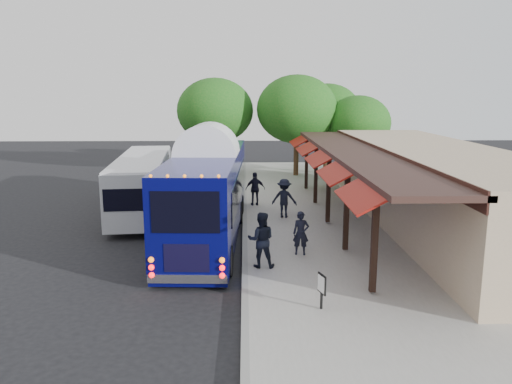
% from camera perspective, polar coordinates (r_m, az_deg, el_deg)
% --- Properties ---
extents(ground, '(90.00, 90.00, 0.00)m').
position_cam_1_polar(ground, '(18.65, -1.43, -7.30)').
color(ground, black).
rests_on(ground, ground).
extents(sidewalk, '(10.00, 40.00, 0.15)m').
position_cam_1_polar(sidewalk, '(22.99, 11.17, -3.71)').
color(sidewalk, '#9E9B93').
rests_on(sidewalk, ground).
extents(curb, '(0.20, 40.00, 0.16)m').
position_cam_1_polar(curb, '(22.45, -1.29, -3.86)').
color(curb, gray).
rests_on(curb, ground).
extents(station_shelter, '(8.15, 20.00, 3.60)m').
position_cam_1_polar(station_shelter, '(23.57, 19.39, 0.64)').
color(station_shelter, tan).
rests_on(station_shelter, ground).
extents(coach_bus, '(2.98, 11.87, 3.77)m').
position_cam_1_polar(coach_bus, '(20.58, -5.49, 0.26)').
color(coach_bus, '#06084E').
rests_on(coach_bus, ground).
extents(city_bus, '(3.26, 10.64, 2.81)m').
position_cam_1_polar(city_bus, '(25.70, -12.79, 1.18)').
color(city_bus, '#919499').
rests_on(city_bus, ground).
extents(ped_a, '(0.62, 0.44, 1.59)m').
position_cam_1_polar(ped_a, '(18.17, 5.16, -4.71)').
color(ped_a, black).
rests_on(ped_a, sidewalk).
extents(ped_b, '(0.95, 0.76, 1.89)m').
position_cam_1_polar(ped_b, '(16.80, 0.59, -5.48)').
color(ped_b, black).
rests_on(ped_b, sidewalk).
extents(ped_c, '(1.07, 0.56, 1.74)m').
position_cam_1_polar(ped_c, '(25.96, -0.09, 0.36)').
color(ped_c, black).
rests_on(ped_c, sidewalk).
extents(ped_d, '(1.31, 0.93, 1.83)m').
position_cam_1_polar(ped_d, '(23.47, 3.25, -0.71)').
color(ped_d, black).
rests_on(ped_d, sidewalk).
extents(sign_board, '(0.18, 0.44, 1.00)m').
position_cam_1_polar(sign_board, '(13.82, 7.52, -10.55)').
color(sign_board, black).
rests_on(sign_board, sidewalk).
extents(tree_left, '(5.61, 5.61, 7.18)m').
position_cam_1_polar(tree_left, '(35.33, 4.69, 9.39)').
color(tree_left, '#382314').
rests_on(tree_left, ground).
extents(tree_mid, '(5.19, 5.19, 6.64)m').
position_cam_1_polar(tree_mid, '(39.17, 8.10, 8.97)').
color(tree_mid, '#382314').
rests_on(tree_mid, ground).
extents(tree_right, '(4.51, 4.51, 5.77)m').
position_cam_1_polar(tree_right, '(35.71, 11.58, 7.71)').
color(tree_right, '#382314').
rests_on(tree_right, ground).
extents(tree_far, '(5.46, 5.46, 6.99)m').
position_cam_1_polar(tree_far, '(36.13, -4.70, 9.23)').
color(tree_far, '#382314').
rests_on(tree_far, ground).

